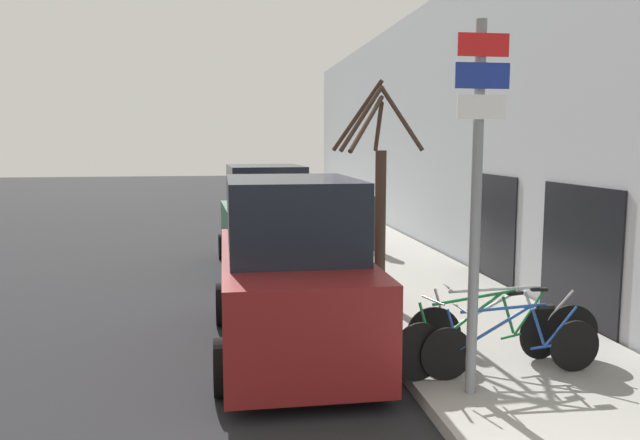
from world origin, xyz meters
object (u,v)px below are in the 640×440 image
(signpost, at_px, (477,195))
(pedestrian_near, at_px, (369,214))
(parked_car_0, at_px, (291,275))
(street_tree, at_px, (378,197))
(bicycle_0, at_px, (512,345))
(bicycle_2, at_px, (503,328))
(parked_car_1, at_px, (265,222))
(bicycle_1, at_px, (483,337))

(signpost, xyz_separation_m, pedestrian_near, (0.99, 9.03, -1.27))
(parked_car_0, height_order, street_tree, street_tree)
(bicycle_0, relative_size, street_tree, 0.59)
(pedestrian_near, height_order, street_tree, street_tree)
(signpost, xyz_separation_m, bicycle_2, (0.82, 0.97, -1.78))
(bicycle_0, bearing_deg, street_tree, 11.00)
(bicycle_2, relative_size, parked_car_1, 0.58)
(parked_car_1, xyz_separation_m, pedestrian_near, (2.69, 1.12, 0.01))
(bicycle_1, relative_size, pedestrian_near, 1.55)
(bicycle_0, distance_m, pedestrian_near, 8.64)
(street_tree, bearing_deg, bicycle_2, -73.19)
(bicycle_2, xyz_separation_m, parked_car_0, (-2.57, 1.10, 0.53))
(street_tree, bearing_deg, parked_car_0, -132.02)
(bicycle_1, relative_size, parked_car_0, 0.54)
(pedestrian_near, bearing_deg, bicycle_1, 104.05)
(parked_car_0, xyz_separation_m, parked_car_1, (0.04, 5.84, -0.03))
(parked_car_1, distance_m, pedestrian_near, 2.92)
(parked_car_1, height_order, pedestrian_near, parked_car_1)
(bicycle_0, xyz_separation_m, parked_car_0, (-2.42, 1.66, 0.56))
(bicycle_2, distance_m, street_tree, 3.40)
(parked_car_0, bearing_deg, street_tree, 47.98)
(street_tree, bearing_deg, signpost, -88.90)
(signpost, relative_size, parked_car_0, 0.88)
(bicycle_2, distance_m, parked_car_0, 2.85)
(bicycle_1, bearing_deg, parked_car_0, 42.30)
(parked_car_0, height_order, parked_car_1, parked_car_0)
(bicycle_0, bearing_deg, signpost, 120.67)
(bicycle_2, bearing_deg, bicycle_0, 170.54)
(bicycle_2, bearing_deg, pedestrian_near, 4.38)
(signpost, distance_m, parked_car_0, 2.99)
(parked_car_0, relative_size, street_tree, 1.21)
(bicycle_2, bearing_deg, parked_car_1, 25.54)
(bicycle_1, distance_m, parked_car_1, 7.57)
(bicycle_1, distance_m, pedestrian_near, 8.41)
(pedestrian_near, bearing_deg, parked_car_1, 40.47)
(parked_car_1, bearing_deg, signpost, -80.82)
(bicycle_1, bearing_deg, street_tree, -6.05)
(parked_car_0, bearing_deg, bicycle_0, -34.44)
(signpost, height_order, street_tree, signpost)
(bicycle_0, relative_size, pedestrian_near, 1.42)
(signpost, distance_m, bicycle_2, 2.19)
(bicycle_2, distance_m, parked_car_1, 7.41)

